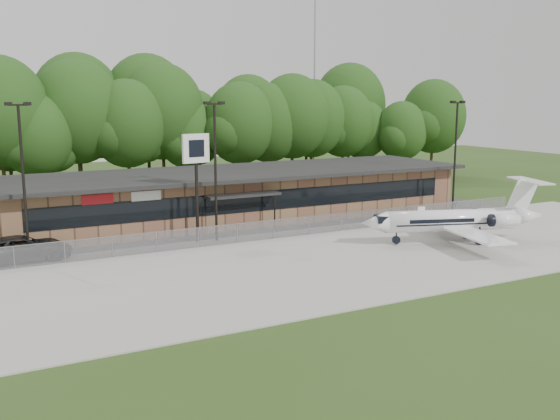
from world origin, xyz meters
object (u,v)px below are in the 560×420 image
pole_sign (196,160)px  suv (23,249)px  business_jet (457,221)px  terminal (238,194)px

pole_sign → suv: bearing=171.2°
business_jet → suv: size_ratio=2.24×
business_jet → pole_sign: 19.43m
terminal → suv: terminal is taller
terminal → suv: size_ratio=6.69×
terminal → business_jet: size_ratio=2.99×
business_jet → pole_sign: size_ratio=1.73×
suv → pole_sign: pole_sign is taller
terminal → pole_sign: size_ratio=5.15×
business_jet → pole_sign: bearing=169.9°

